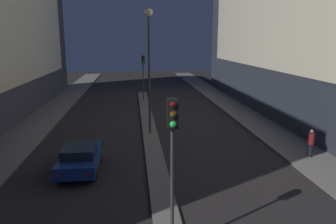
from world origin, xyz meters
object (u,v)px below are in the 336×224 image
car_left_lane (80,158)px  traffic_light_mid (143,68)px  traffic_light_near (172,141)px  street_lamp (149,48)px  pedestrian_on_right_sidewalk (311,143)px

car_left_lane → traffic_light_mid: bearing=78.4°
traffic_light_near → car_left_lane: (-3.97, 7.05, -2.98)m
traffic_light_near → traffic_light_mid: size_ratio=1.00×
traffic_light_near → car_left_lane: traffic_light_near is taller
street_lamp → pedestrian_on_right_sidewalk: 11.90m
traffic_light_near → traffic_light_mid: 26.37m
street_lamp → pedestrian_on_right_sidewalk: bearing=-33.5°
traffic_light_near → street_lamp: bearing=90.0°
traffic_light_near → street_lamp: size_ratio=0.57×
car_left_lane → pedestrian_on_right_sidewalk: bearing=2.1°
traffic_light_near → pedestrian_on_right_sidewalk: traffic_light_near is taller
car_left_lane → pedestrian_on_right_sidewalk: pedestrian_on_right_sidewalk is taller
traffic_light_near → pedestrian_on_right_sidewalk: bearing=40.2°
traffic_light_mid → car_left_lane: size_ratio=1.16×
car_left_lane → pedestrian_on_right_sidewalk: size_ratio=2.62×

